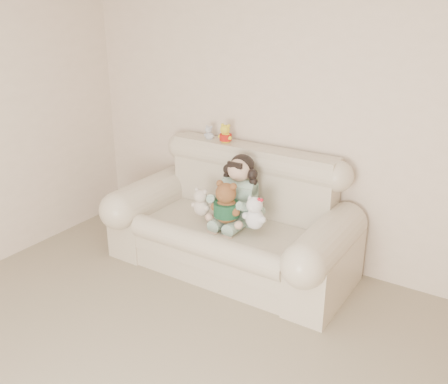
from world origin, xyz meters
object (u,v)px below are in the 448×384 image
at_px(seated_child, 239,189).
at_px(white_cat, 255,209).
at_px(cream_teddy, 201,200).
at_px(brown_teddy, 226,199).
at_px(sofa, 230,214).

height_order(seated_child, white_cat, seated_child).
height_order(seated_child, cream_teddy, seated_child).
distance_m(seated_child, cream_teddy, 0.33).
bearing_deg(brown_teddy, cream_teddy, 154.85).
height_order(brown_teddy, cream_teddy, brown_teddy).
distance_m(sofa, white_cat, 0.35).
bearing_deg(brown_teddy, sofa, 85.92).
relative_size(brown_teddy, cream_teddy, 1.49).
height_order(sofa, cream_teddy, sofa).
distance_m(brown_teddy, cream_teddy, 0.27).
xyz_separation_m(white_cat, cream_teddy, (-0.51, -0.02, -0.02)).
bearing_deg(brown_teddy, seated_child, 68.90).
xyz_separation_m(sofa, white_cat, (0.30, -0.10, 0.15)).
bearing_deg(sofa, white_cat, -18.97).
xyz_separation_m(brown_teddy, cream_teddy, (-0.26, 0.01, -0.07)).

